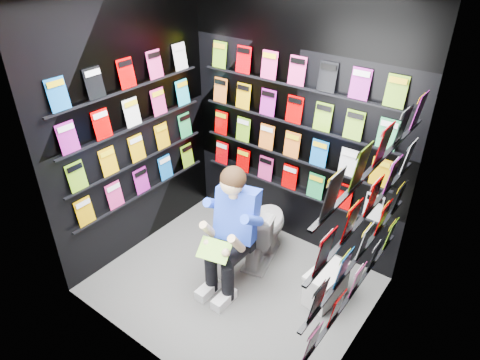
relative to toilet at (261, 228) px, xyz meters
The scene contains 13 objects.
floor 0.62m from the toilet, 87.90° to the right, with size 2.40×2.40×0.00m, color #5F5F5D.
wall_back 1.06m from the toilet, 87.92° to the left, with size 2.40×0.04×2.60m, color black.
wall_front 1.76m from the toilet, 89.30° to the right, with size 2.40×0.04×2.60m, color black.
wall_left 1.59m from the toilet, 157.15° to the right, with size 0.04×2.00×2.60m, color black.
wall_right 1.61m from the toilet, 22.23° to the right, with size 0.04×2.00×2.60m, color black.
comics_back 1.05m from the toilet, 87.79° to the left, with size 2.10×0.06×1.37m, color #C70007, non-canonical shape.
comics_left 1.57m from the toilet, 156.62° to the right, with size 0.06×1.70×1.37m, color #C70007, non-canonical shape.
comics_right 1.59m from the toilet, 22.74° to the right, with size 0.06×1.70×1.37m, color #C70007, non-canonical shape.
toilet is the anchor object (origin of this frame).
longbox 0.84m from the toilet, ahead, with size 0.23×0.42×0.31m, color silver.
longbox_lid 0.82m from the toilet, ahead, with size 0.25×0.44×0.03m, color silver.
reader 0.55m from the toilet, 90.00° to the right, with size 0.51×0.74×1.36m, color blue, non-canonical shape.
held_comic 0.76m from the toilet, 90.00° to the right, with size 0.29×0.01×0.20m, color #2EB05F.
Camera 1 is at (1.87, -2.36, 3.01)m, focal length 32.00 mm.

